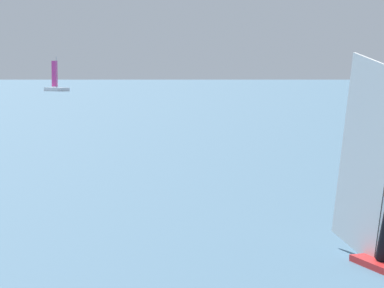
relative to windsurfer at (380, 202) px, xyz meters
name	(u,v)px	position (x,y,z in m)	size (l,w,h in m)	color
windsurfer	(380,202)	(0.00, 0.00, 0.00)	(1.29, 3.59, 4.27)	red
distant_headland	(277,71)	(264.04, 1690.18, 14.14)	(786.70, 274.59, 30.57)	#60665B
small_sailboat	(56,88)	(-24.85, 185.14, -0.40)	(6.49, 7.26, 8.06)	white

